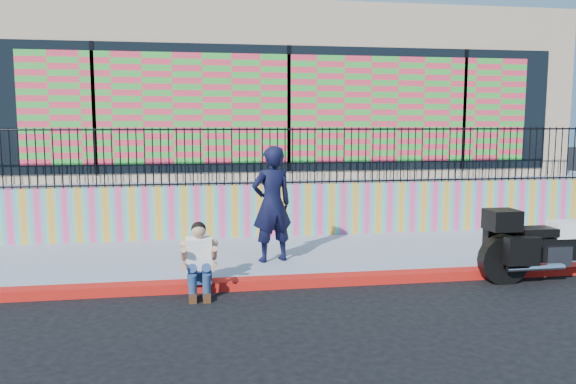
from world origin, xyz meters
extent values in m
plane|color=black|center=(0.00, 0.00, 0.00)|extent=(90.00, 90.00, 0.00)
cube|color=red|center=(0.00, 0.00, 0.07)|extent=(16.00, 0.30, 0.15)
cube|color=#898EA4|center=(0.00, 1.65, 0.07)|extent=(16.00, 3.00, 0.15)
cube|color=#FB4283|center=(0.00, 3.25, 0.70)|extent=(16.00, 0.20, 1.10)
cube|color=#898EA4|center=(0.00, 8.35, 0.62)|extent=(16.00, 10.00, 1.25)
cube|color=#CBAB87|center=(0.00, 8.15, 3.25)|extent=(14.00, 8.00, 4.00)
cube|color=black|center=(0.00, 4.13, 2.85)|extent=(12.60, 0.04, 2.80)
cube|color=#F83752|center=(0.00, 4.10, 2.85)|extent=(11.48, 0.02, 2.40)
cylinder|color=black|center=(2.74, -0.35, 0.36)|extent=(0.71, 0.15, 0.71)
cube|color=black|center=(3.66, -0.35, 0.54)|extent=(1.02, 0.30, 0.37)
cube|color=silver|center=(3.61, -0.35, 0.43)|extent=(0.43, 0.37, 0.32)
cube|color=white|center=(3.85, -0.35, 0.84)|extent=(0.59, 0.35, 0.26)
cube|color=black|center=(3.28, -0.35, 0.82)|extent=(0.59, 0.37, 0.13)
cube|color=black|center=(2.69, -0.35, 1.02)|extent=(0.47, 0.45, 0.32)
cube|color=black|center=(2.85, -0.67, 0.59)|extent=(0.52, 0.19, 0.43)
cube|color=black|center=(2.85, -0.03, 0.59)|extent=(0.52, 0.19, 0.43)
imported|color=black|center=(-0.79, 1.07, 1.15)|extent=(0.84, 0.66, 2.01)
cube|color=navy|center=(-2.05, -0.07, 0.24)|extent=(0.36, 0.28, 0.18)
cube|color=white|center=(-2.05, -0.11, 0.59)|extent=(0.38, 0.27, 0.54)
sphere|color=tan|center=(-2.05, -0.15, 0.95)|extent=(0.21, 0.21, 0.21)
cube|color=#472814|center=(-2.15, -0.51, 0.05)|extent=(0.11, 0.26, 0.10)
cube|color=#472814|center=(-1.95, -0.51, 0.05)|extent=(0.11, 0.26, 0.10)
camera|label=1|loc=(-2.04, -8.42, 2.55)|focal=35.00mm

